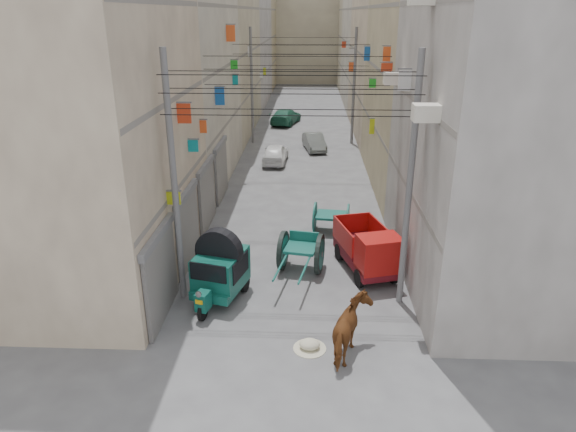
# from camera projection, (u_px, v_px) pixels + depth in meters

# --- Properties ---
(building_row_left) EXTENTS (8.00, 62.00, 14.00)m
(building_row_left) POSITION_uv_depth(u_px,v_px,m) (205.00, 45.00, 41.18)
(building_row_left) COLOR #C8B497
(building_row_left) RESTS_ON ground
(building_row_right) EXTENTS (8.00, 62.00, 14.00)m
(building_row_right) POSITION_uv_depth(u_px,v_px,m) (405.00, 45.00, 40.54)
(building_row_right) COLOR #A9A29E
(building_row_right) RESTS_ON ground
(end_cap_building) EXTENTS (22.00, 10.00, 13.00)m
(end_cap_building) POSITION_uv_depth(u_px,v_px,m) (307.00, 31.00, 70.43)
(end_cap_building) COLOR #B6AD8F
(end_cap_building) RESTS_ON ground
(shutters_left) EXTENTS (0.18, 14.40, 2.88)m
(shutters_left) POSITION_uv_depth(u_px,v_px,m) (198.00, 208.00, 20.80)
(shutters_left) COLOR #515156
(shutters_left) RESTS_ON ground
(signboards) EXTENTS (8.22, 40.52, 5.67)m
(signboards) POSITION_uv_depth(u_px,v_px,m) (301.00, 111.00, 30.40)
(signboards) COLOR silver
(signboards) RESTS_ON ground
(ac_units) EXTENTS (0.70, 6.55, 3.35)m
(ac_units) POSITION_uv_depth(u_px,v_px,m) (411.00, 63.00, 15.79)
(ac_units) COLOR beige
(ac_units) RESTS_ON ground
(utility_poles) EXTENTS (7.40, 22.20, 8.00)m
(utility_poles) POSITION_uv_depth(u_px,v_px,m) (299.00, 117.00, 25.87)
(utility_poles) COLOR #5F5E61
(utility_poles) RESTS_ON ground
(overhead_cables) EXTENTS (7.40, 22.52, 1.12)m
(overhead_cables) POSITION_uv_depth(u_px,v_px,m) (298.00, 65.00, 22.43)
(overhead_cables) COLOR black
(overhead_cables) RESTS_ON ground
(auto_rickshaw) EXTENTS (1.98, 2.79, 1.89)m
(auto_rickshaw) POSITION_uv_depth(u_px,v_px,m) (220.00, 268.00, 16.76)
(auto_rickshaw) COLOR black
(auto_rickshaw) RESTS_ON ground
(tonga_cart) EXTENTS (1.79, 3.42, 1.47)m
(tonga_cart) POSITION_uv_depth(u_px,v_px,m) (301.00, 252.00, 18.73)
(tonga_cart) COLOR black
(tonga_cart) RESTS_ON ground
(mini_truck) EXTENTS (2.30, 3.54, 1.84)m
(mini_truck) POSITION_uv_depth(u_px,v_px,m) (370.00, 253.00, 18.33)
(mini_truck) COLOR black
(mini_truck) RESTS_ON ground
(second_cart) EXTENTS (1.65, 1.50, 1.32)m
(second_cart) POSITION_uv_depth(u_px,v_px,m) (331.00, 217.00, 22.07)
(second_cart) COLOR #135349
(second_cart) RESTS_ON ground
(feed_sack) EXTENTS (0.59, 0.47, 0.29)m
(feed_sack) POSITION_uv_depth(u_px,v_px,m) (310.00, 344.00, 14.52)
(feed_sack) COLOR beige
(feed_sack) RESTS_ON ground
(horse) EXTENTS (1.35, 2.12, 1.66)m
(horse) POSITION_uv_depth(u_px,v_px,m) (352.00, 330.00, 13.97)
(horse) COLOR brown
(horse) RESTS_ON ground
(distant_car_white) EXTENTS (1.62, 3.66, 1.22)m
(distant_car_white) POSITION_uv_depth(u_px,v_px,m) (275.00, 153.00, 32.37)
(distant_car_white) COLOR white
(distant_car_white) RESTS_ON ground
(distant_car_grey) EXTENTS (1.80, 3.58, 1.12)m
(distant_car_grey) POSITION_uv_depth(u_px,v_px,m) (314.00, 142.00, 35.45)
(distant_car_grey) COLOR #525755
(distant_car_grey) RESTS_ON ground
(distant_car_green) EXTENTS (2.78, 4.69, 1.27)m
(distant_car_green) POSITION_uv_depth(u_px,v_px,m) (286.00, 116.00, 43.73)
(distant_car_green) COLOR #205E47
(distant_car_green) RESTS_ON ground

